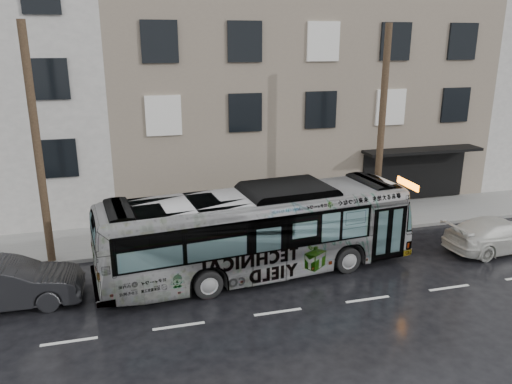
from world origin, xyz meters
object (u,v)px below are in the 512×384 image
utility_pole_front (381,131)px  utility_pole_rear (37,148)px  white_sedan (498,234)px  sign_post (397,201)px  bus (258,231)px  dark_sedan (5,284)px

utility_pole_front → utility_pole_rear: same height
utility_pole_rear → white_sedan: utility_pole_rear is taller
sign_post → bus: 7.97m
sign_post → dark_sedan: sign_post is taller
utility_pole_front → sign_post: utility_pole_front is taller
utility_pole_rear → dark_sedan: size_ratio=1.87×
sign_post → dark_sedan: size_ratio=0.50×
utility_pole_front → dark_sedan: bearing=-168.4°
utility_pole_front → dark_sedan: size_ratio=1.87×
dark_sedan → sign_post: bearing=-78.2°
utility_pole_front → white_sedan: bearing=-40.4°
sign_post → bus: bearing=-159.3°
bus → white_sedan: 10.34m
bus → white_sedan: bearing=-99.0°
utility_pole_rear → dark_sedan: (-1.02, -3.09, -3.86)m
utility_pole_front → bus: 7.56m
white_sedan → sign_post: bearing=35.9°
sign_post → dark_sedan: bearing=-169.2°
bus → sign_post: bearing=-75.4°
white_sedan → dark_sedan: (-18.95, 0.26, 0.10)m
sign_post → white_sedan: (2.83, -3.35, -0.66)m
utility_pole_front → sign_post: 3.48m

